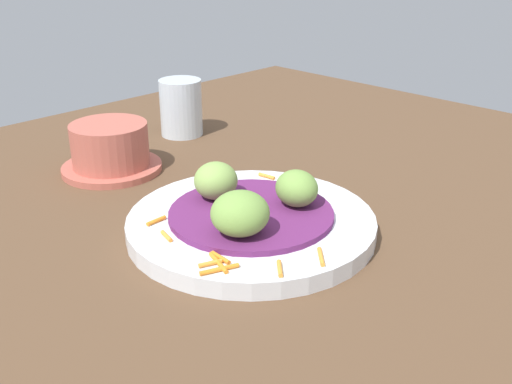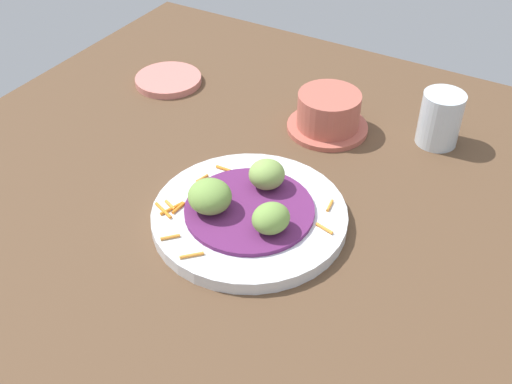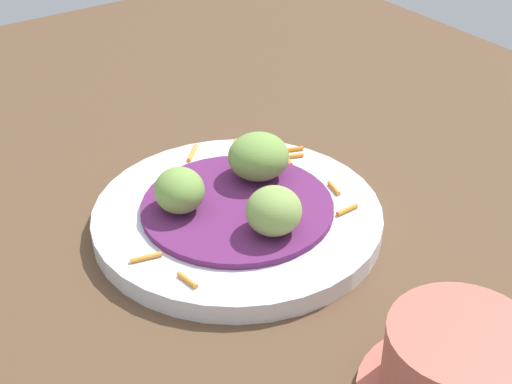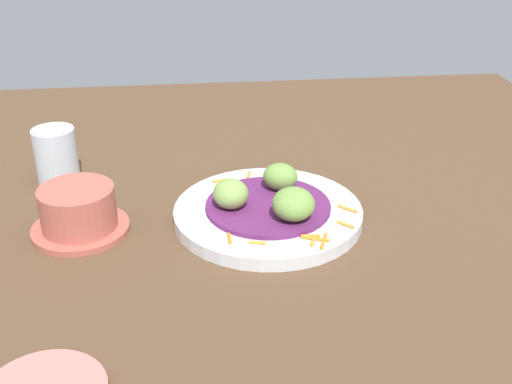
# 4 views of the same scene
# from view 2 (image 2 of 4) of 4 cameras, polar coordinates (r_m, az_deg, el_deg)

# --- Properties ---
(table_surface) EXTENTS (1.10, 1.10, 0.02)m
(table_surface) POSITION_cam_2_polar(r_m,az_deg,el_deg) (0.76, 0.80, -5.90)
(table_surface) COLOR brown
(table_surface) RESTS_ON ground
(main_plate) EXTENTS (0.25, 0.25, 0.02)m
(main_plate) POSITION_cam_2_polar(r_m,az_deg,el_deg) (0.78, -0.60, -2.23)
(main_plate) COLOR silver
(main_plate) RESTS_ON table_surface
(cabbage_bed) EXTENTS (0.16, 0.16, 0.01)m
(cabbage_bed) POSITION_cam_2_polar(r_m,az_deg,el_deg) (0.78, -0.60, -1.59)
(cabbage_bed) COLOR #60235B
(cabbage_bed) RESTS_ON main_plate
(carrot_garnish) EXTENTS (0.18, 0.22, 0.00)m
(carrot_garnish) POSITION_cam_2_polar(r_m,az_deg,el_deg) (0.78, -4.37, -1.75)
(carrot_garnish) COLOR orange
(carrot_garnish) RESTS_ON main_plate
(guac_scoop_left) EXTENTS (0.06, 0.06, 0.04)m
(guac_scoop_left) POSITION_cam_2_polar(r_m,az_deg,el_deg) (0.73, 1.41, -2.43)
(guac_scoop_left) COLOR #759E47
(guac_scoop_left) RESTS_ON cabbage_bed
(guac_scoop_center) EXTENTS (0.06, 0.06, 0.04)m
(guac_scoop_center) POSITION_cam_2_polar(r_m,az_deg,el_deg) (0.80, 0.99, 1.63)
(guac_scoop_center) COLOR #84A851
(guac_scoop_center) RESTS_ON cabbage_bed
(guac_scoop_right) EXTENTS (0.06, 0.06, 0.04)m
(guac_scoop_right) POSITION_cam_2_polar(r_m,az_deg,el_deg) (0.76, -4.24, -0.40)
(guac_scoop_right) COLOR #759E47
(guac_scoop_right) RESTS_ON cabbage_bed
(side_plate_small) EXTENTS (0.11, 0.11, 0.01)m
(side_plate_small) POSITION_cam_2_polar(r_m,az_deg,el_deg) (1.08, -8.00, 10.10)
(side_plate_small) COLOR tan
(side_plate_small) RESTS_ON table_surface
(terracotta_bowl) EXTENTS (0.12, 0.12, 0.06)m
(terracotta_bowl) POSITION_cam_2_polar(r_m,az_deg,el_deg) (0.95, 6.63, 7.13)
(terracotta_bowl) COLOR #B75B4C
(terracotta_bowl) RESTS_ON table_surface
(water_glass) EXTENTS (0.06, 0.06, 0.08)m
(water_glass) POSITION_cam_2_polar(r_m,az_deg,el_deg) (0.94, 16.47, 6.43)
(water_glass) COLOR silver
(water_glass) RESTS_ON table_surface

